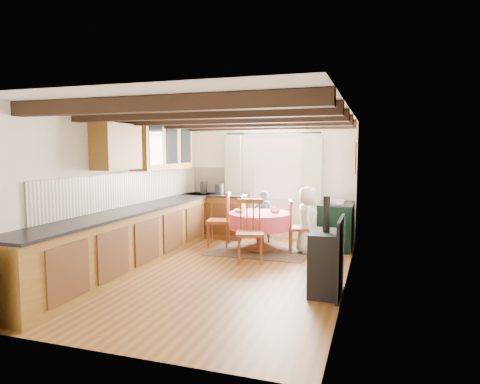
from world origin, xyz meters
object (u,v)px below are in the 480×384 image
(chair_near, at_px, (250,231))
(chair_right, at_px, (299,226))
(aga_range, at_px, (336,225))
(cast_iron_stove, at_px, (326,246))
(cup, at_px, (272,209))
(chair_left, at_px, (219,219))
(child_far, at_px, (264,216))
(dining_table, at_px, (260,231))
(child_right, at_px, (307,220))

(chair_near, distance_m, chair_right, 1.13)
(chair_near, distance_m, aga_range, 1.93)
(chair_right, bearing_deg, cast_iron_stove, -177.76)
(cup, bearing_deg, chair_near, -96.78)
(chair_near, bearing_deg, chair_left, 118.23)
(child_far, bearing_deg, dining_table, 84.48)
(chair_right, relative_size, child_far, 0.91)
(aga_range, relative_size, child_far, 0.91)
(dining_table, relative_size, cup, 10.55)
(child_far, distance_m, child_right, 1.15)
(chair_right, distance_m, cast_iron_stove, 2.25)
(dining_table, height_order, child_far, child_far)
(chair_left, bearing_deg, chair_near, 31.67)
(chair_left, xyz_separation_m, cup, (1.04, 0.09, 0.22))
(dining_table, bearing_deg, cup, 45.87)
(chair_right, xyz_separation_m, child_far, (-0.83, 0.61, 0.05))
(chair_left, relative_size, cast_iron_stove, 0.83)
(dining_table, height_order, aga_range, aga_range)
(cast_iron_stove, relative_size, cup, 11.49)
(chair_left, height_order, child_far, chair_left)
(dining_table, xyz_separation_m, chair_left, (-0.86, 0.09, 0.18))
(cast_iron_stove, bearing_deg, child_far, 119.45)
(child_far, bearing_deg, cast_iron_stove, 104.09)
(aga_range, distance_m, child_right, 0.74)
(cast_iron_stove, bearing_deg, cup, 119.03)
(aga_range, relative_size, child_right, 0.79)
(chair_near, relative_size, cup, 9.42)
(chair_left, bearing_deg, child_right, 76.28)
(dining_table, relative_size, cast_iron_stove, 0.92)
(chair_near, distance_m, cup, 1.07)
(chair_right, relative_size, child_right, 0.79)
(cast_iron_stove, relative_size, child_far, 1.20)
(dining_table, bearing_deg, chair_near, -86.24)
(aga_range, height_order, cast_iron_stove, cast_iron_stove)
(child_right, distance_m, cup, 0.70)
(dining_table, bearing_deg, chair_right, 5.12)
(aga_range, xyz_separation_m, cast_iron_stove, (0.11, -2.67, 0.19))
(aga_range, bearing_deg, cup, -159.61)
(dining_table, bearing_deg, chair_left, 173.85)
(aga_range, distance_m, cast_iron_stove, 2.68)
(child_right, bearing_deg, child_far, 47.86)
(dining_table, distance_m, aga_range, 1.45)
(chair_near, bearing_deg, child_right, 32.81)
(cast_iron_stove, distance_m, cup, 2.57)
(dining_table, distance_m, chair_near, 0.87)
(chair_near, height_order, child_right, child_right)
(chair_left, height_order, cast_iron_stove, cast_iron_stove)
(aga_range, distance_m, child_far, 1.44)
(chair_near, xyz_separation_m, aga_range, (1.26, 1.46, -0.08))
(cast_iron_stove, bearing_deg, aga_range, 92.36)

